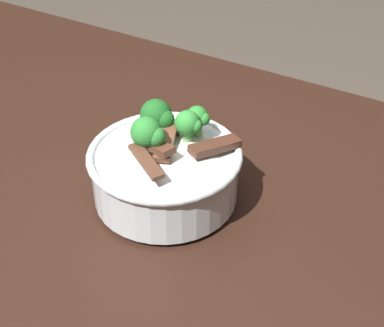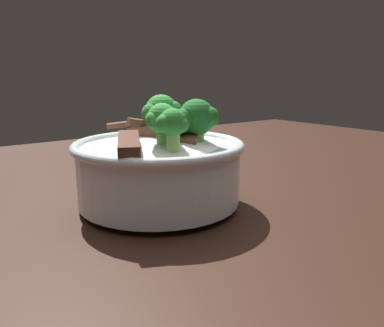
% 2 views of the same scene
% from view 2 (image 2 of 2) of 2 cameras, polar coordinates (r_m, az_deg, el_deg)
% --- Properties ---
extents(dining_table, '(1.58, 1.08, 0.81)m').
position_cam_2_polar(dining_table, '(0.68, 2.91, -8.95)').
color(dining_table, black).
rests_on(dining_table, ground).
extents(rice_bowl, '(0.23, 0.23, 0.15)m').
position_cam_2_polar(rice_bowl, '(0.49, -4.96, 0.19)').
color(rice_bowl, silver).
rests_on(rice_bowl, dining_table).
extents(drinking_glass, '(0.07, 0.07, 0.10)m').
position_cam_2_polar(drinking_glass, '(1.13, 0.72, 6.60)').
color(drinking_glass, white).
rests_on(drinking_glass, dining_table).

